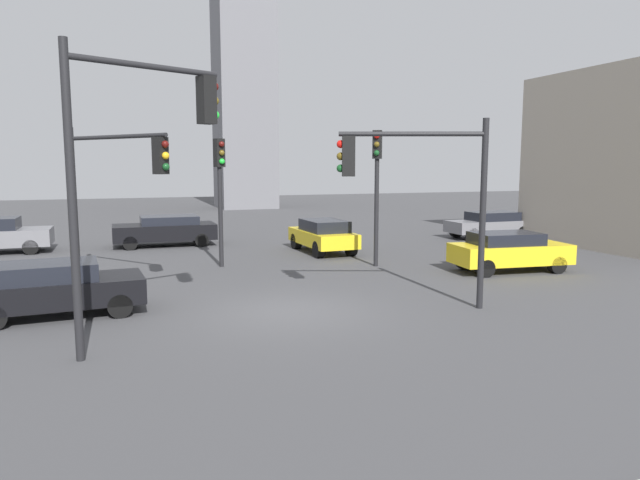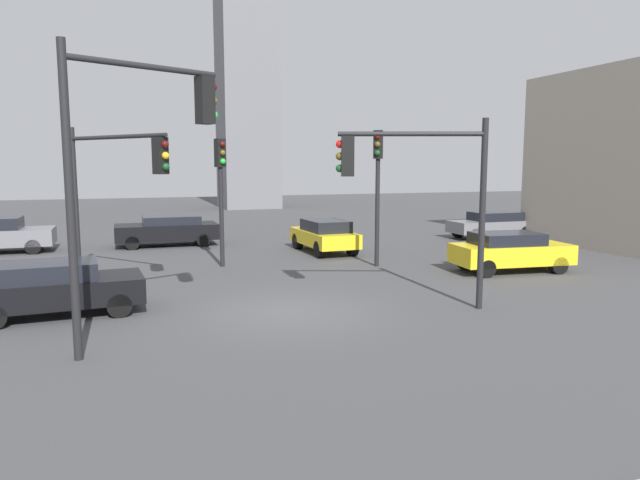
% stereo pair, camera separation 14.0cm
% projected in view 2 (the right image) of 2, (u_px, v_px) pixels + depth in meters
% --- Properties ---
extents(ground_plane, '(109.32, 109.32, 0.00)m').
position_uv_depth(ground_plane, '(288.00, 311.00, 14.42)').
color(ground_plane, '#424244').
extents(traffic_light_0, '(3.05, 1.47, 5.90)m').
position_uv_depth(traffic_light_0, '(139.00, 141.00, 11.26)').
color(traffic_light_0, black).
rests_on(traffic_light_0, ground_plane).
extents(traffic_light_1, '(0.44, 0.49, 4.90)m').
position_uv_depth(traffic_light_1, '(378.00, 172.00, 20.46)').
color(traffic_light_1, black).
rests_on(traffic_light_1, ground_plane).
extents(traffic_light_2, '(2.67, 3.44, 4.82)m').
position_uv_depth(traffic_light_2, '(116.00, 174.00, 16.58)').
color(traffic_light_2, black).
rests_on(traffic_light_2, ground_plane).
extents(traffic_light_3, '(0.40, 0.49, 4.60)m').
position_uv_depth(traffic_light_3, '(221.00, 177.00, 20.44)').
color(traffic_light_3, black).
rests_on(traffic_light_3, ground_plane).
extents(traffic_light_4, '(3.56, 1.48, 4.83)m').
position_uv_depth(traffic_light_4, '(413.00, 177.00, 14.33)').
color(traffic_light_4, black).
rests_on(traffic_light_4, ground_plane).
extents(car_0, '(4.29, 1.80, 1.33)m').
position_uv_depth(car_0, '(492.00, 224.00, 28.94)').
color(car_0, slate).
rests_on(car_0, ground_plane).
extents(car_2, '(4.16, 2.15, 1.37)m').
position_uv_depth(car_2, '(510.00, 251.00, 19.73)').
color(car_2, yellow).
rests_on(car_2, ground_plane).
extents(car_3, '(4.04, 2.00, 1.33)m').
position_uv_depth(car_3, '(56.00, 287.00, 13.96)').
color(car_3, black).
rests_on(car_3, ground_plane).
extents(car_4, '(4.53, 2.08, 1.37)m').
position_uv_depth(car_4, '(168.00, 230.00, 26.21)').
color(car_4, black).
rests_on(car_4, ground_plane).
extents(car_5, '(1.82, 4.01, 1.39)m').
position_uv_depth(car_5, '(324.00, 235.00, 24.15)').
color(car_5, yellow).
rests_on(car_5, ground_plane).
extents(skyline_tower, '(4.73, 4.73, 28.22)m').
position_uv_depth(skyline_tower, '(246.00, 41.00, 48.24)').
color(skyline_tower, slate).
rests_on(skyline_tower, ground_plane).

